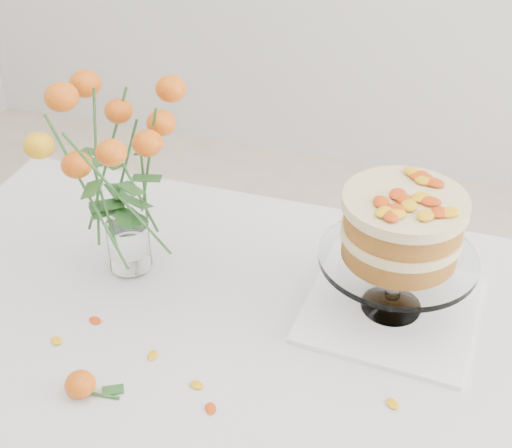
% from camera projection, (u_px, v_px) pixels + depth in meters
% --- Properties ---
extents(table, '(1.43, 0.93, 0.76)m').
position_uv_depth(table, '(236.00, 365.00, 1.35)').
color(table, tan).
rests_on(table, ground).
extents(napkin, '(0.33, 0.33, 0.01)m').
position_uv_depth(napkin, '(390.00, 309.00, 1.35)').
color(napkin, white).
rests_on(napkin, table).
extents(cake_stand, '(0.29, 0.29, 0.26)m').
position_uv_depth(cake_stand, '(401.00, 233.00, 1.25)').
color(cake_stand, white).
rests_on(cake_stand, napkin).
extents(rose_vase, '(0.36, 0.36, 0.43)m').
position_uv_depth(rose_vase, '(118.00, 160.00, 1.32)').
color(rose_vase, white).
rests_on(rose_vase, table).
extents(loose_rose_far, '(0.09, 0.05, 0.04)m').
position_uv_depth(loose_rose_far, '(80.00, 384.00, 1.17)').
color(loose_rose_far, '#C63D09').
rests_on(loose_rose_far, table).
extents(stray_petal_a, '(0.03, 0.02, 0.00)m').
position_uv_depth(stray_petal_a, '(152.00, 355.00, 1.25)').
color(stray_petal_a, '#F5A80F').
rests_on(stray_petal_a, table).
extents(stray_petal_b, '(0.03, 0.02, 0.00)m').
position_uv_depth(stray_petal_b, '(197.00, 385.00, 1.20)').
color(stray_petal_b, '#F5A80F').
rests_on(stray_petal_b, table).
extents(stray_petal_c, '(0.03, 0.02, 0.00)m').
position_uv_depth(stray_petal_c, '(211.00, 409.00, 1.16)').
color(stray_petal_c, '#F5A80F').
rests_on(stray_petal_c, table).
extents(stray_petal_d, '(0.03, 0.02, 0.00)m').
position_uv_depth(stray_petal_d, '(95.00, 320.00, 1.33)').
color(stray_petal_d, '#F5A80F').
rests_on(stray_petal_d, table).
extents(stray_petal_e, '(0.03, 0.02, 0.00)m').
position_uv_depth(stray_petal_e, '(56.00, 341.00, 1.28)').
color(stray_petal_e, '#F5A80F').
rests_on(stray_petal_e, table).
extents(stray_petal_f, '(0.03, 0.02, 0.00)m').
position_uv_depth(stray_petal_f, '(393.00, 404.00, 1.16)').
color(stray_petal_f, '#F5A80F').
rests_on(stray_petal_f, table).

